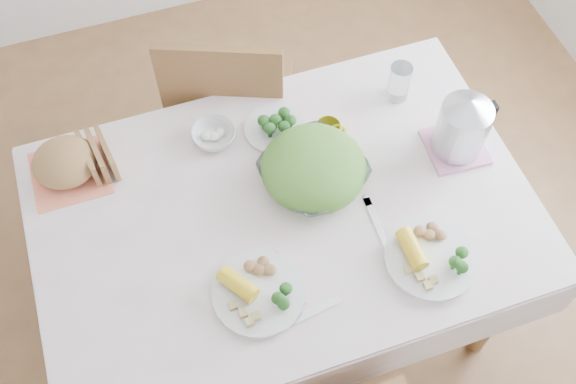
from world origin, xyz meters
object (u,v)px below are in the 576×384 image
object	(u,v)px
dinner_plate_right	(431,258)
electric_kettle	(463,125)
chair_far	(233,103)
dining_table	(284,265)
salad_bowl	(313,173)
dinner_plate_left	(259,293)
yellow_mug	(328,132)

from	to	relation	value
dinner_plate_right	electric_kettle	bearing A→B (deg)	53.86
chair_far	electric_kettle	bearing A→B (deg)	153.23
dining_table	chair_far	world-z (taller)	chair_far
dining_table	dinner_plate_right	distance (m)	0.61
dining_table	salad_bowl	xyz separation A→B (m)	(0.12, 0.07, 0.42)
chair_far	salad_bowl	world-z (taller)	chair_far
chair_far	electric_kettle	world-z (taller)	electric_kettle
chair_far	dinner_plate_left	xyz separation A→B (m)	(-0.18, -0.93, 0.31)
dining_table	dinner_plate_left	xyz separation A→B (m)	(-0.16, -0.24, 0.40)
dinner_plate_right	chair_far	bearing A→B (deg)	108.09
chair_far	electric_kettle	xyz separation A→B (m)	(0.57, -0.65, 0.42)
salad_bowl	yellow_mug	world-z (taller)	salad_bowl
yellow_mug	electric_kettle	size ratio (longest dim) A/B	0.40
chair_far	yellow_mug	world-z (taller)	chair_far
dinner_plate_right	electric_kettle	distance (m)	0.43
salad_bowl	dinner_plate_left	distance (m)	0.42
dining_table	yellow_mug	size ratio (longest dim) A/B	15.71
chair_far	yellow_mug	bearing A→B (deg)	134.23
salad_bowl	yellow_mug	xyz separation A→B (m)	(0.10, 0.13, -0.00)
dining_table	electric_kettle	distance (m)	0.78
salad_bowl	electric_kettle	size ratio (longest dim) A/B	1.37
dinner_plate_left	dinner_plate_right	world-z (taller)	same
dining_table	yellow_mug	distance (m)	0.52
dining_table	electric_kettle	xyz separation A→B (m)	(0.59, 0.04, 0.51)
salad_bowl	yellow_mug	distance (m)	0.17
dinner_plate_left	yellow_mug	world-z (taller)	yellow_mug
yellow_mug	electric_kettle	xyz separation A→B (m)	(0.37, -0.17, 0.09)
dinner_plate_left	electric_kettle	distance (m)	0.80
dining_table	dinner_plate_left	world-z (taller)	dinner_plate_left
salad_bowl	dinner_plate_right	bearing A→B (deg)	-58.80
dining_table	salad_bowl	distance (m)	0.45
chair_far	dinner_plate_right	distance (m)	1.08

